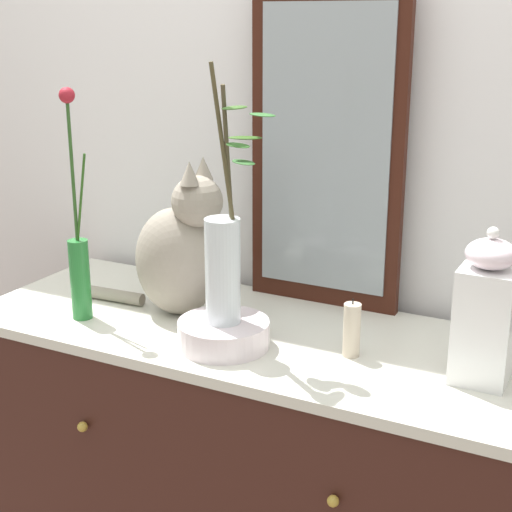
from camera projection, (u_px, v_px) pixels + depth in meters
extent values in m
cube|color=silver|center=(317.00, 137.00, 1.95)|extent=(4.40, 0.08, 2.60)
cube|color=#371A14|center=(256.00, 500.00, 1.92)|extent=(1.36, 0.52, 0.87)
cube|color=silver|center=(256.00, 335.00, 1.78)|extent=(1.39, 0.53, 0.02)
sphere|color=#B79338|center=(83.00, 427.00, 1.74)|extent=(0.02, 0.02, 0.02)
sphere|color=#B79338|center=(333.00, 501.00, 1.48)|extent=(0.02, 0.02, 0.02)
cube|color=#36160D|center=(327.00, 150.00, 1.84)|extent=(0.39, 0.03, 0.78)
cube|color=gray|center=(324.00, 151.00, 1.83)|extent=(0.33, 0.01, 0.68)
ellipsoid|color=gray|center=(177.00, 261.00, 1.84)|extent=(0.22, 0.18, 0.27)
sphere|color=gray|center=(197.00, 201.00, 1.78)|extent=(0.12, 0.12, 0.12)
cone|color=gray|center=(203.00, 168.00, 1.78)|extent=(0.05, 0.05, 0.05)
cone|color=gray|center=(189.00, 173.00, 1.72)|extent=(0.05, 0.05, 0.05)
cylinder|color=gray|center=(114.00, 296.00, 1.95)|extent=(0.17, 0.04, 0.03)
cylinder|color=#257331|center=(80.00, 279.00, 1.82)|extent=(0.05, 0.05, 0.20)
cylinder|color=#2C5221|center=(73.00, 174.00, 1.75)|extent=(0.01, 0.01, 0.32)
sphere|color=maroon|center=(67.00, 95.00, 1.69)|extent=(0.04, 0.04, 0.04)
cylinder|color=#275119|center=(81.00, 198.00, 1.75)|extent=(0.04, 0.01, 0.21)
cylinder|color=silver|center=(224.00, 334.00, 1.68)|extent=(0.20, 0.20, 0.06)
cylinder|color=silver|center=(223.00, 271.00, 1.64)|extent=(0.08, 0.08, 0.23)
cylinder|color=#443D29|center=(229.00, 175.00, 1.57)|extent=(0.02, 0.08, 0.37)
ellipsoid|color=#2B5A26|center=(243.00, 162.00, 1.55)|extent=(0.08, 0.07, 0.01)
ellipsoid|color=#2E5419|center=(245.00, 138.00, 1.55)|extent=(0.08, 0.06, 0.01)
ellipsoid|color=#295926|center=(262.00, 115.00, 1.54)|extent=(0.08, 0.06, 0.01)
cylinder|color=#494027|center=(225.00, 165.00, 1.56)|extent=(0.04, 0.06, 0.41)
ellipsoid|color=#234E1B|center=(238.00, 145.00, 1.50)|extent=(0.08, 0.07, 0.01)
ellipsoid|color=#335822|center=(235.00, 108.00, 1.51)|extent=(0.05, 0.08, 0.01)
cube|color=white|center=(484.00, 325.00, 1.50)|extent=(0.11, 0.11, 0.24)
ellipsoid|color=white|center=(491.00, 254.00, 1.46)|extent=(0.10, 0.10, 0.06)
sphere|color=white|center=(493.00, 233.00, 1.44)|extent=(0.02, 0.02, 0.02)
cylinder|color=#C5B49C|center=(352.00, 330.00, 1.63)|extent=(0.04, 0.04, 0.12)
cylinder|color=black|center=(353.00, 301.00, 1.61)|extent=(0.00, 0.00, 0.01)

